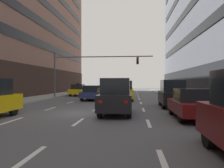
# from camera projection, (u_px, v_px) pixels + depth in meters

# --- Properties ---
(ground_plane) EXTENTS (120.00, 120.00, 0.00)m
(ground_plane) POSITION_uv_depth(u_px,v_px,m) (90.00, 113.00, 13.41)
(ground_plane) COLOR #515156
(lane_stripe_l1_s3) EXTENTS (0.16, 2.00, 0.01)m
(lane_stripe_l1_s3) POSITION_uv_depth(u_px,v_px,m) (12.00, 121.00, 10.74)
(lane_stripe_l1_s3) COLOR silver
(lane_stripe_l1_s3) RESTS_ON ground
(lane_stripe_l1_s4) EXTENTS (0.16, 2.00, 0.01)m
(lane_stripe_l1_s4) POSITION_uv_depth(u_px,v_px,m) (50.00, 109.00, 15.72)
(lane_stripe_l1_s4) COLOR silver
(lane_stripe_l1_s4) RESTS_ON ground
(lane_stripe_l1_s5) EXTENTS (0.16, 2.00, 0.01)m
(lane_stripe_l1_s5) POSITION_uv_depth(u_px,v_px,m) (70.00, 102.00, 20.70)
(lane_stripe_l1_s5) COLOR silver
(lane_stripe_l1_s5) RESTS_ON ground
(lane_stripe_l1_s6) EXTENTS (0.16, 2.00, 0.01)m
(lane_stripe_l1_s6) POSITION_uv_depth(u_px,v_px,m) (82.00, 98.00, 25.67)
(lane_stripe_l1_s6) COLOR silver
(lane_stripe_l1_s6) RESTS_ON ground
(lane_stripe_l1_s7) EXTENTS (0.16, 2.00, 0.01)m
(lane_stripe_l1_s7) POSITION_uv_depth(u_px,v_px,m) (91.00, 96.00, 30.65)
(lane_stripe_l1_s7) COLOR silver
(lane_stripe_l1_s7) RESTS_ON ground
(lane_stripe_l1_s8) EXTENTS (0.16, 2.00, 0.01)m
(lane_stripe_l1_s8) POSITION_uv_depth(u_px,v_px,m) (97.00, 94.00, 35.63)
(lane_stripe_l1_s8) COLOR silver
(lane_stripe_l1_s8) RESTS_ON ground
(lane_stripe_l1_s9) EXTENTS (0.16, 2.00, 0.01)m
(lane_stripe_l1_s9) POSITION_uv_depth(u_px,v_px,m) (101.00, 93.00, 40.60)
(lane_stripe_l1_s9) COLOR silver
(lane_stripe_l1_s9) RESTS_ON ground
(lane_stripe_l1_s10) EXTENTS (0.16, 2.00, 0.01)m
(lane_stripe_l1_s10) POSITION_uv_depth(u_px,v_px,m) (105.00, 91.00, 45.58)
(lane_stripe_l1_s10) COLOR silver
(lane_stripe_l1_s10) RESTS_ON ground
(lane_stripe_l2_s2) EXTENTS (0.16, 2.00, 0.01)m
(lane_stripe_l2_s2) POSITION_uv_depth(u_px,v_px,m) (28.00, 158.00, 5.45)
(lane_stripe_l2_s2) COLOR silver
(lane_stripe_l2_s2) RESTS_ON ground
(lane_stripe_l2_s3) EXTENTS (0.16, 2.00, 0.01)m
(lane_stripe_l2_s3) POSITION_uv_depth(u_px,v_px,m) (78.00, 122.00, 10.42)
(lane_stripe_l2_s3) COLOR silver
(lane_stripe_l2_s3) RESTS_ON ground
(lane_stripe_l2_s4) EXTENTS (0.16, 2.00, 0.01)m
(lane_stripe_l2_s4) POSITION_uv_depth(u_px,v_px,m) (96.00, 109.00, 15.40)
(lane_stripe_l2_s4) COLOR silver
(lane_stripe_l2_s4) RESTS_ON ground
(lane_stripe_l2_s5) EXTENTS (0.16, 2.00, 0.01)m
(lane_stripe_l2_s5) POSITION_uv_depth(u_px,v_px,m) (105.00, 103.00, 20.38)
(lane_stripe_l2_s5) COLOR silver
(lane_stripe_l2_s5) RESTS_ON ground
(lane_stripe_l2_s6) EXTENTS (0.16, 2.00, 0.01)m
(lane_stripe_l2_s6) POSITION_uv_depth(u_px,v_px,m) (111.00, 99.00, 25.35)
(lane_stripe_l2_s6) COLOR silver
(lane_stripe_l2_s6) RESTS_ON ground
(lane_stripe_l2_s7) EXTENTS (0.16, 2.00, 0.01)m
(lane_stripe_l2_s7) POSITION_uv_depth(u_px,v_px,m) (114.00, 96.00, 30.33)
(lane_stripe_l2_s7) COLOR silver
(lane_stripe_l2_s7) RESTS_ON ground
(lane_stripe_l2_s8) EXTENTS (0.16, 2.00, 0.01)m
(lane_stripe_l2_s8) POSITION_uv_depth(u_px,v_px,m) (117.00, 94.00, 35.31)
(lane_stripe_l2_s8) COLOR silver
(lane_stripe_l2_s8) RESTS_ON ground
(lane_stripe_l2_s9) EXTENTS (0.16, 2.00, 0.01)m
(lane_stripe_l2_s9) POSITION_uv_depth(u_px,v_px,m) (119.00, 93.00, 40.28)
(lane_stripe_l2_s9) COLOR silver
(lane_stripe_l2_s9) RESTS_ON ground
(lane_stripe_l2_s10) EXTENTS (0.16, 2.00, 0.01)m
(lane_stripe_l2_s10) POSITION_uv_depth(u_px,v_px,m) (120.00, 92.00, 45.26)
(lane_stripe_l2_s10) COLOR silver
(lane_stripe_l2_s10) RESTS_ON ground
(lane_stripe_l3_s2) EXTENTS (0.16, 2.00, 0.01)m
(lane_stripe_l3_s2) POSITION_uv_depth(u_px,v_px,m) (164.00, 163.00, 5.12)
(lane_stripe_l3_s2) COLOR silver
(lane_stripe_l3_s2) RESTS_ON ground
(lane_stripe_l3_s3) EXTENTS (0.16, 2.00, 0.01)m
(lane_stripe_l3_s3) POSITION_uv_depth(u_px,v_px,m) (149.00, 123.00, 10.10)
(lane_stripe_l3_s3) COLOR silver
(lane_stripe_l3_s3) RESTS_ON ground
(lane_stripe_l3_s4) EXTENTS (0.16, 2.00, 0.01)m
(lane_stripe_l3_s4) POSITION_uv_depth(u_px,v_px,m) (143.00, 110.00, 15.08)
(lane_stripe_l3_s4) COLOR silver
(lane_stripe_l3_s4) RESTS_ON ground
(lane_stripe_l3_s5) EXTENTS (0.16, 2.00, 0.01)m
(lane_stripe_l3_s5) POSITION_uv_depth(u_px,v_px,m) (141.00, 103.00, 20.05)
(lane_stripe_l3_s5) COLOR silver
(lane_stripe_l3_s5) RESTS_ON ground
(lane_stripe_l3_s6) EXTENTS (0.16, 2.00, 0.01)m
(lane_stripe_l3_s6) POSITION_uv_depth(u_px,v_px,m) (139.00, 99.00, 25.03)
(lane_stripe_l3_s6) COLOR silver
(lane_stripe_l3_s6) RESTS_ON ground
(lane_stripe_l3_s7) EXTENTS (0.16, 2.00, 0.01)m
(lane_stripe_l3_s7) POSITION_uv_depth(u_px,v_px,m) (138.00, 96.00, 30.01)
(lane_stripe_l3_s7) COLOR silver
(lane_stripe_l3_s7) RESTS_ON ground
(lane_stripe_l3_s8) EXTENTS (0.16, 2.00, 0.01)m
(lane_stripe_l3_s8) POSITION_uv_depth(u_px,v_px,m) (138.00, 94.00, 34.98)
(lane_stripe_l3_s8) COLOR silver
(lane_stripe_l3_s8) RESTS_ON ground
(lane_stripe_l3_s9) EXTENTS (0.16, 2.00, 0.01)m
(lane_stripe_l3_s9) POSITION_uv_depth(u_px,v_px,m) (137.00, 93.00, 39.96)
(lane_stripe_l3_s9) COLOR silver
(lane_stripe_l3_s9) RESTS_ON ground
(lane_stripe_l3_s10) EXTENTS (0.16, 2.00, 0.01)m
(lane_stripe_l3_s10) POSITION_uv_depth(u_px,v_px,m) (137.00, 92.00, 44.94)
(lane_stripe_l3_s10) COLOR silver
(lane_stripe_l3_s10) RESTS_ON ground
(taxi_driving_0) EXTENTS (2.04, 4.68, 1.93)m
(taxi_driving_0) POSITION_uv_depth(u_px,v_px,m) (127.00, 89.00, 36.78)
(taxi_driving_0) COLOR black
(taxi_driving_0) RESTS_ON ground
(taxi_driving_1) EXTENTS (1.98, 4.36, 2.25)m
(taxi_driving_1) POSITION_uv_depth(u_px,v_px,m) (124.00, 91.00, 22.63)
(taxi_driving_1) COLOR black
(taxi_driving_1) RESTS_ON ground
(car_driving_2) EXTENTS (1.86, 4.26, 1.58)m
(car_driving_2) POSITION_uv_depth(u_px,v_px,m) (92.00, 93.00, 23.27)
(car_driving_2) COLOR black
(car_driving_2) RESTS_ON ground
(taxi_driving_4) EXTENTS (1.90, 4.40, 1.82)m
(taxi_driving_4) POSITION_uv_depth(u_px,v_px,m) (78.00, 90.00, 30.86)
(taxi_driving_4) COLOR black
(taxi_driving_4) RESTS_ON ground
(car_driving_5) EXTENTS (2.10, 4.64, 1.71)m
(car_driving_5) POSITION_uv_depth(u_px,v_px,m) (107.00, 89.00, 36.31)
(car_driving_5) COLOR black
(car_driving_5) RESTS_ON ground
(car_driving_6) EXTENTS (1.89, 4.44, 2.14)m
(car_driving_6) POSITION_uv_depth(u_px,v_px,m) (116.00, 96.00, 13.00)
(car_driving_6) COLOR black
(car_driving_6) RESTS_ON ground
(car_parked_1) EXTENTS (1.78, 4.23, 1.58)m
(car_parked_1) POSITION_uv_depth(u_px,v_px,m) (191.00, 104.00, 11.31)
(car_parked_1) COLOR black
(car_parked_1) RESTS_ON ground
(car_parked_2) EXTENTS (1.92, 4.37, 2.09)m
(car_parked_2) POSITION_uv_depth(u_px,v_px,m) (172.00, 94.00, 16.76)
(car_parked_2) COLOR black
(car_parked_2) RESTS_ON ground
(traffic_signal_0) EXTENTS (12.13, 0.35, 5.55)m
(traffic_signal_0) POSITION_uv_depth(u_px,v_px,m) (88.00, 65.00, 26.54)
(traffic_signal_0) COLOR #4C4C51
(traffic_signal_0) RESTS_ON sidewalk_left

